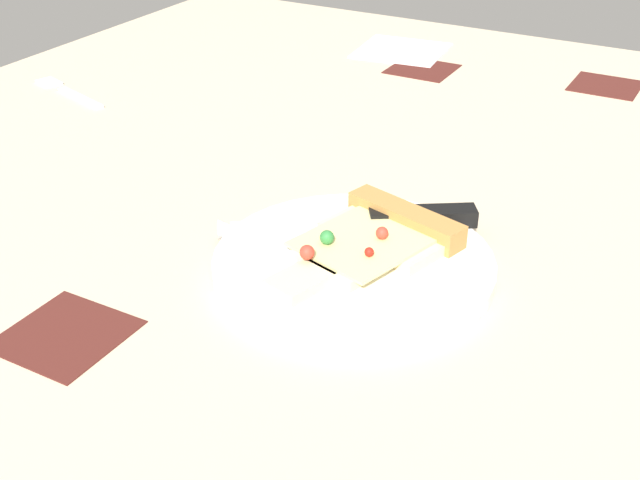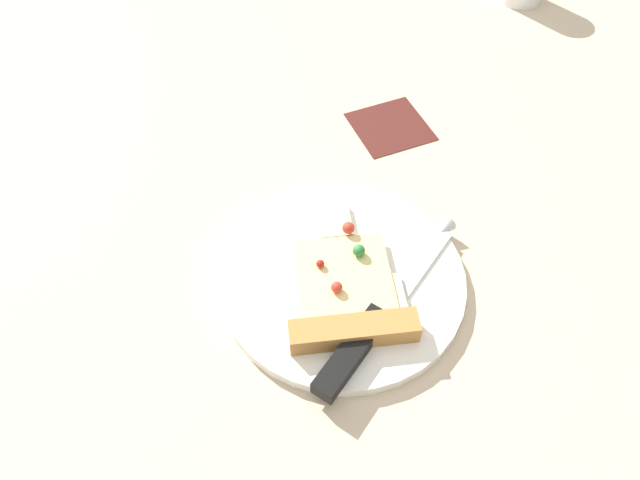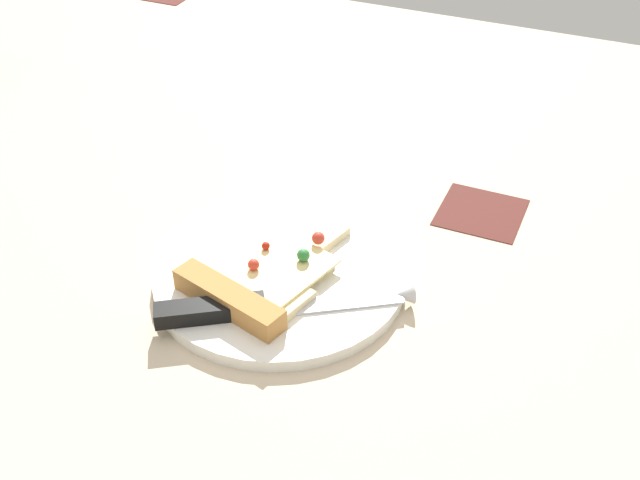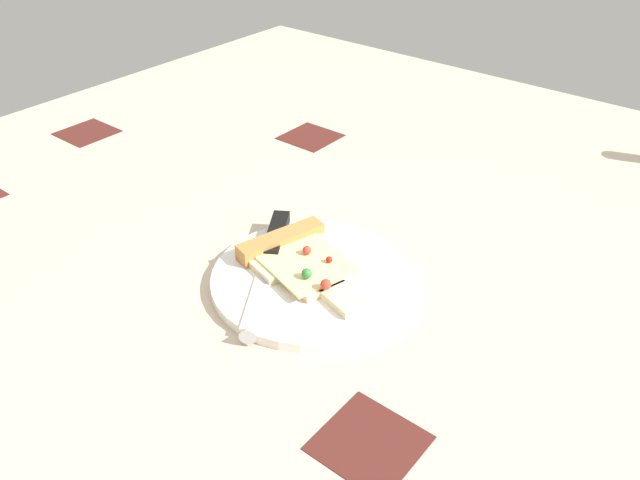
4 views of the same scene
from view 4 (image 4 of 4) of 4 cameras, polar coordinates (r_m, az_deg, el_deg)
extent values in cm
cube|color=#C6B293|center=(85.29, 0.48, -2.36)|extent=(152.49, 152.49, 3.00)
cube|color=#4C1E19|center=(116.53, -0.85, 8.99)|extent=(9.00, 9.00, 0.20)
cube|color=#4C1E19|center=(125.39, -19.78, 8.82)|extent=(9.00, 9.00, 0.20)
cube|color=#4C1E19|center=(62.90, 4.35, -17.44)|extent=(9.00, 9.00, 0.20)
cylinder|color=white|center=(79.58, -0.70, -3.47)|extent=(24.74, 24.74, 1.29)
cube|color=beige|center=(81.59, -2.31, -1.44)|extent=(8.74, 12.21, 1.00)
cube|color=beige|center=(77.91, -0.07, -3.34)|extent=(7.33, 8.44, 1.00)
cube|color=beige|center=(74.76, 2.16, -5.23)|extent=(5.98, 4.87, 1.00)
cube|color=#EDD88C|center=(79.17, -1.12, -2.08)|extent=(12.11, 11.56, 0.30)
cube|color=#B27A3D|center=(83.35, -3.45, -0.13)|extent=(5.74, 12.26, 2.20)
sphere|color=red|center=(80.23, -1.14, -0.91)|extent=(1.12, 1.12, 1.12)
sphere|color=red|center=(74.54, 0.51, -3.92)|extent=(1.28, 1.28, 1.28)
sphere|color=#2D7A38|center=(76.23, -1.18, -2.96)|extent=(1.26, 1.26, 1.26)
sphere|color=#B21E14|center=(78.88, 0.81, -1.73)|extent=(0.82, 0.82, 0.82)
cube|color=silver|center=(75.97, -5.33, -4.98)|extent=(8.18, 11.17, 0.30)
cone|color=silver|center=(71.51, -6.22, -7.97)|extent=(2.76, 2.76, 2.00)
cube|color=black|center=(85.10, -3.87, 0.40)|extent=(7.27, 9.60, 1.60)
camera|label=1|loc=(0.78, 51.52, 14.29)|focal=46.40mm
camera|label=2|loc=(0.96, -11.27, 34.62)|focal=33.85mm
camera|label=3|loc=(0.96, -44.10, 26.68)|focal=44.57mm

